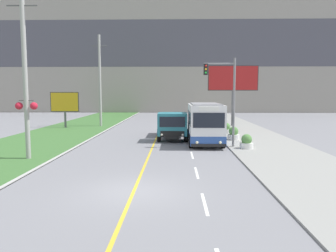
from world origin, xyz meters
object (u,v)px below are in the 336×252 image
utility_pole_near (25,78)px  planter_round_near (247,142)px  traffic_light_mast (226,91)px  billboard_large (233,80)px  dump_truck (173,126)px  planter_round_second (234,134)px  planter_round_far (219,124)px  planter_round_third (226,129)px  billboard_small (65,103)px  utility_pole_far (100,81)px  city_bus (205,124)px

utility_pole_near → planter_round_near: bearing=14.4°
traffic_light_mast → billboard_large: size_ratio=0.90×
traffic_light_mast → billboard_large: (3.13, 15.20, 1.39)m
dump_truck → traffic_light_mast: 6.23m
billboard_large → planter_round_second: (-1.90, -11.75, -4.90)m
billboard_large → planter_round_near: (-1.73, -16.01, -4.94)m
planter_round_far → planter_round_third: bearing=-88.4°
planter_round_third → utility_pole_near: bearing=-138.7°
billboard_small → planter_round_far: (17.32, -1.15, -2.25)m
utility_pole_far → traffic_light_mast: bearing=-50.0°
planter_round_near → billboard_small: bearing=141.5°
utility_pole_far → billboard_small: bearing=-153.9°
utility_pole_near → planter_round_near: utility_pole_near is taller
planter_round_near → planter_round_far: planter_round_far is taller
billboard_small → planter_round_near: 22.52m
billboard_small → planter_round_near: (17.54, -13.94, -2.29)m
city_bus → planter_round_third: 6.90m
utility_pole_far → traffic_light_mast: size_ratio=1.66×
utility_pole_near → planter_round_second: 16.35m
dump_truck → planter_round_third: dump_truck is taller
planter_round_second → planter_round_third: size_ratio=1.09×
planter_round_second → billboard_small: bearing=150.9°
city_bus → billboard_small: (-14.82, 11.70, 1.21)m
utility_pole_far → dump_truck: bearing=-51.7°
city_bus → planter_round_second: (2.55, 2.03, -1.04)m
planter_round_near → planter_round_second: planter_round_second is taller
dump_truck → traffic_light_mast: bearing=-46.0°
planter_round_second → planter_round_far: size_ratio=1.00×
planter_round_near → planter_round_third: size_ratio=1.00×
traffic_light_mast → planter_round_far: size_ratio=5.86×
utility_pole_near → billboard_large: utility_pole_near is taller
dump_truck → utility_pole_far: utility_pole_far is taller
utility_pole_far → city_bus: bearing=-50.3°
city_bus → billboard_large: bearing=72.1°
billboard_large → planter_round_far: billboard_large is taller
city_bus → planter_round_third: (2.62, 6.29, -1.08)m
utility_pole_near → planter_round_near: size_ratio=10.08×
dump_truck → planter_round_third: (5.15, 3.74, -0.67)m
utility_pole_far → traffic_light_mast: (12.49, -14.91, -1.32)m
dump_truck → billboard_small: 15.41m
city_bus → dump_truck: city_bus is taller
planter_round_third → planter_round_far: planter_round_far is taller
billboard_large → utility_pole_far: bearing=-178.9°
city_bus → billboard_small: bearing=141.7°
dump_truck → planter_round_third: 6.40m
planter_round_far → planter_round_near: bearing=-89.0°
planter_round_third → billboard_large: bearing=76.3°
planter_round_near → planter_round_second: (-0.17, 4.26, 0.04)m
dump_truck → utility_pole_far: size_ratio=0.64×
planter_round_third → planter_round_far: size_ratio=0.92×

